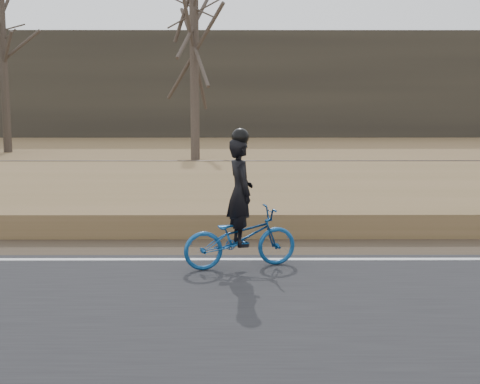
{
  "coord_description": "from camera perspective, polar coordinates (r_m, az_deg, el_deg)",
  "views": [
    {
      "loc": [
        4.69,
        -10.1,
        2.74
      ],
      "look_at": [
        4.74,
        0.5,
        1.1
      ],
      "focal_mm": 50.0,
      "sensor_mm": 36.0,
      "label": 1
    }
  ],
  "objects": [
    {
      "name": "treeline_backdrop",
      "position": [
        40.38,
        -7.01,
        9.08
      ],
      "size": [
        120.0,
        4.0,
        6.0
      ],
      "primitive_type": "cube",
      "color": "#383328",
      "rests_on": "ground"
    },
    {
      "name": "bare_tree_left",
      "position": [
        30.98,
        -19.56,
        10.82
      ],
      "size": [
        0.36,
        0.36,
        8.23
      ],
      "primitive_type": "cylinder",
      "color": "#4A3F36",
      "rests_on": "ground"
    },
    {
      "name": "embankment",
      "position": [
        15.26,
        -18.16,
        -1.16
      ],
      "size": [
        120.0,
        5.0,
        0.44
      ],
      "primitive_type": "cube",
      "color": "brown",
      "rests_on": "ground"
    },
    {
      "name": "railroad",
      "position": [
        18.83,
        -14.69,
        1.75
      ],
      "size": [
        120.0,
        2.4,
        0.29
      ],
      "color": "black",
      "rests_on": "ballast"
    },
    {
      "name": "cyclist",
      "position": [
        10.05,
        0.02,
        -2.77
      ],
      "size": [
        1.84,
        1.06,
        2.11
      ],
      "rotation": [
        0.0,
        0.0,
        1.85
      ],
      "color": "navy",
      "rests_on": "road"
    },
    {
      "name": "bare_tree_center",
      "position": [
        26.15,
        -3.93,
        12.7
      ],
      "size": [
        0.36,
        0.36,
        9.07
      ],
      "primitive_type": "cylinder",
      "color": "#4A3F36",
      "rests_on": "ground"
    },
    {
      "name": "ballast",
      "position": [
        18.87,
        -14.65,
        0.84
      ],
      "size": [
        120.0,
        3.0,
        0.45
      ],
      "primitive_type": "cube",
      "color": "slate",
      "rests_on": "ground"
    }
  ]
}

